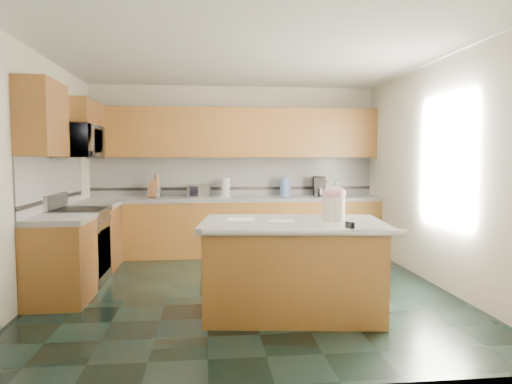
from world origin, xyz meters
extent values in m
plane|color=black|center=(0.00, 0.00, 0.00)|extent=(4.60, 4.60, 0.00)
plane|color=white|center=(0.00, 0.00, 2.70)|extent=(4.60, 4.60, 0.00)
cube|color=silver|center=(0.00, 2.32, 1.35)|extent=(4.60, 0.04, 2.70)
cube|color=silver|center=(0.00, -2.32, 1.35)|extent=(4.60, 0.04, 2.70)
cube|color=silver|center=(-2.32, 0.00, 1.35)|extent=(0.04, 4.60, 2.70)
cube|color=silver|center=(2.32, 0.00, 1.35)|extent=(0.04, 4.60, 2.70)
cube|color=#392010|center=(0.00, 2.00, 0.43)|extent=(4.60, 0.60, 0.86)
cube|color=white|center=(0.00, 2.00, 0.89)|extent=(4.60, 0.64, 0.06)
cube|color=#392010|center=(0.00, 2.13, 1.94)|extent=(4.60, 0.33, 0.78)
cube|color=silver|center=(0.00, 2.29, 1.24)|extent=(4.60, 0.02, 0.63)
cube|color=black|center=(0.00, 2.28, 1.04)|extent=(4.60, 0.01, 0.05)
cube|color=#392010|center=(-2.00, 1.29, 0.43)|extent=(0.60, 0.82, 0.86)
cube|color=white|center=(-2.00, 1.29, 0.89)|extent=(0.64, 0.82, 0.06)
cube|color=#392010|center=(-2.00, -0.24, 0.43)|extent=(0.60, 0.72, 0.86)
cube|color=white|center=(-2.00, -0.24, 0.89)|extent=(0.64, 0.72, 0.06)
cube|color=silver|center=(-2.29, 0.55, 1.24)|extent=(0.02, 2.30, 0.63)
cube|color=black|center=(-2.28, 0.55, 1.04)|extent=(0.01, 2.30, 0.05)
cube|color=#392010|center=(-2.13, 1.42, 1.94)|extent=(0.33, 1.09, 0.78)
cube|color=#392010|center=(-2.13, -0.24, 1.94)|extent=(0.33, 0.72, 0.78)
cube|color=#B7B7BC|center=(-2.00, 0.50, 0.44)|extent=(0.60, 0.76, 0.88)
cube|color=black|center=(-1.71, 0.50, 0.40)|extent=(0.02, 0.68, 0.55)
cube|color=black|center=(-2.00, 0.50, 0.90)|extent=(0.62, 0.78, 0.04)
cylinder|color=#B7B7BC|center=(-1.68, 0.50, 0.78)|extent=(0.02, 0.66, 0.02)
cube|color=#B7B7BC|center=(-2.26, 0.50, 1.02)|extent=(0.06, 0.76, 0.18)
imported|color=#B7B7BC|center=(-2.00, 0.50, 1.73)|extent=(0.50, 0.73, 0.41)
cube|color=#392010|center=(0.38, -0.83, 0.43)|extent=(1.76, 1.14, 0.86)
cube|color=white|center=(0.38, -0.83, 0.89)|extent=(1.88, 1.26, 0.06)
cylinder|color=white|center=(0.38, -1.36, 0.89)|extent=(1.76, 0.27, 0.06)
cylinder|color=#EFE3C9|center=(0.80, -0.81, 1.03)|extent=(0.28, 0.28, 0.23)
ellipsoid|color=pink|center=(0.80, -0.81, 1.18)|extent=(0.24, 0.24, 0.15)
cylinder|color=tan|center=(0.80, -0.81, 1.23)|extent=(0.08, 0.03, 0.03)
sphere|color=tan|center=(0.76, -0.81, 1.23)|extent=(0.04, 0.04, 0.04)
sphere|color=tan|center=(0.84, -0.81, 1.23)|extent=(0.04, 0.04, 0.04)
imported|color=teal|center=(0.89, -0.57, 1.11)|extent=(0.16, 0.16, 0.39)
cube|color=white|center=(0.27, -0.85, 0.92)|extent=(0.28, 0.23, 0.00)
cube|color=white|center=(-0.11, -0.68, 0.92)|extent=(0.29, 0.23, 0.00)
cube|color=black|center=(0.80, -1.34, 0.93)|extent=(0.06, 0.10, 0.09)
cylinder|color=black|center=(0.80, -1.40, 0.91)|extent=(0.02, 0.07, 0.02)
cube|color=#472814|center=(-1.29, 2.05, 1.04)|extent=(0.16, 0.20, 0.27)
cylinder|color=black|center=(-1.23, 2.08, 0.99)|extent=(0.12, 0.12, 0.15)
cylinder|color=#472814|center=(-1.23, 2.08, 1.17)|extent=(0.07, 0.07, 0.21)
cube|color=#B7B7BC|center=(-0.57, 2.05, 1.02)|extent=(0.37, 0.28, 0.20)
cube|color=black|center=(-0.57, 1.94, 1.02)|extent=(0.31, 0.01, 0.16)
cylinder|color=white|center=(-0.15, 2.10, 1.07)|extent=(0.13, 0.13, 0.29)
cylinder|color=#B7B7BC|center=(-0.15, 2.10, 0.93)|extent=(0.20, 0.20, 0.01)
cylinder|color=#5874AD|center=(0.81, 2.06, 1.06)|extent=(0.17, 0.17, 0.28)
cylinder|color=#5874AD|center=(0.81, 2.06, 1.22)|extent=(0.08, 0.08, 0.04)
cube|color=black|center=(1.37, 2.08, 1.08)|extent=(0.21, 0.23, 0.32)
cylinder|color=black|center=(1.37, 2.03, 0.98)|extent=(0.13, 0.13, 0.13)
imported|color=white|center=(1.48, 2.05, 1.04)|extent=(0.13, 0.14, 0.24)
cylinder|color=red|center=(1.48, 2.05, 1.17)|extent=(0.02, 0.02, 0.03)
cube|color=white|center=(2.29, -0.20, 1.50)|extent=(0.02, 1.40, 1.10)
camera|label=1|loc=(-0.45, -5.19, 1.53)|focal=32.00mm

